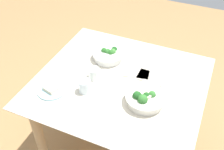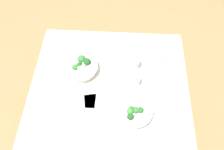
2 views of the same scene
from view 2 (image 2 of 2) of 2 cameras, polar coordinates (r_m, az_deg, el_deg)
name	(u,v)px [view 2 (image 2 of 2)]	position (r m, az deg, el deg)	size (l,w,h in m)	color
ground_plane	(110,122)	(2.29, -0.49, -12.09)	(6.00, 6.00, 0.00)	#9E7547
dining_table	(110,94)	(1.71, -0.65, -4.87)	(1.13, 1.04, 0.76)	beige
broccoli_bowl_far	(81,67)	(1.65, -7.99, 2.04)	(0.25, 0.25, 0.11)	silver
broccoli_bowl_near	(134,112)	(1.48, 5.69, -9.38)	(0.24, 0.24, 0.09)	white
bread_side_plate	(160,58)	(1.76, 12.27, 4.41)	(0.19, 0.19, 0.04)	#99C6D1
water_glass_center	(135,80)	(1.59, 5.84, -1.24)	(0.08, 0.08, 0.08)	silver
water_glass_side	(134,63)	(1.66, 5.72, 3.11)	(0.08, 0.08, 0.09)	silver
fork_by_far_bowl	(56,42)	(1.89, -14.34, 8.25)	(0.07, 0.10, 0.00)	#B7B7BC
fork_by_near_bowl	(157,141)	(1.47, 11.59, -16.29)	(0.10, 0.02, 0.00)	#B7B7BC
table_knife_left	(48,139)	(1.50, -16.16, -15.58)	(0.22, 0.01, 0.00)	#B7B7BC
table_knife_right	(42,105)	(1.60, -17.54, -7.27)	(0.18, 0.01, 0.00)	#B7B7BC
napkin_folded_upper	(99,103)	(1.54, -3.48, -7.26)	(0.19, 0.15, 0.01)	#B1A997
napkin_folded_lower	(82,100)	(1.56, -7.77, -6.30)	(0.19, 0.12, 0.01)	#B1A997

